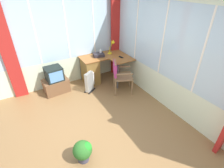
{
  "coord_description": "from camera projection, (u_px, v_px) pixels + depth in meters",
  "views": [
    {
      "loc": [
        -0.84,
        -2.12,
        2.66
      ],
      "look_at": [
        0.73,
        0.61,
        0.73
      ],
      "focal_mm": 27.28,
      "sensor_mm": 36.0,
      "label": 1
    }
  ],
  "objects": [
    {
      "name": "paper_tray",
      "position": [
        99.0,
        55.0,
        4.89
      ],
      "size": [
        0.33,
        0.28,
        0.09
      ],
      "primitive_type": "cube",
      "rotation": [
        0.0,
        0.0,
        -0.17
      ],
      "color": "#2B272D",
      "rests_on": "desk"
    },
    {
      "name": "ground",
      "position": [
        95.0,
        141.0,
        3.34
      ],
      "size": [
        4.87,
        5.78,
        0.06
      ],
      "primitive_type": "cube",
      "color": "olive"
    },
    {
      "name": "east_window_panel",
      "position": [
        179.0,
        60.0,
        3.5
      ],
      "size": [
        0.07,
        4.78,
        2.51
      ],
      "color": "silver",
      "rests_on": "ground"
    },
    {
      "name": "curtain_corner",
      "position": [
        116.0,
        36.0,
        5.16
      ],
      "size": [
        0.31,
        0.1,
        2.41
      ],
      "primitive_type": "cube",
      "rotation": [
        0.0,
        0.0,
        -0.09
      ],
      "color": "#B22420",
      "rests_on": "ground"
    },
    {
      "name": "curtain_north_left",
      "position": [
        8.0,
        53.0,
        3.96
      ],
      "size": [
        0.31,
        0.09,
        2.41
      ],
      "primitive_type": "cube",
      "rotation": [
        0.0,
        0.0,
        -0.06
      ],
      "color": "#B22420",
      "rests_on": "ground"
    },
    {
      "name": "desk_lamp",
      "position": [
        113.0,
        45.0,
        4.96
      ],
      "size": [
        0.23,
        0.19,
        0.4
      ],
      "color": "yellow",
      "rests_on": "desk"
    },
    {
      "name": "tv_on_stand",
      "position": [
        55.0,
        81.0,
        4.58
      ],
      "size": [
        0.67,
        0.49,
        0.74
      ],
      "color": "brown",
      "rests_on": "ground"
    },
    {
      "name": "space_heater",
      "position": [
        90.0,
        82.0,
        4.64
      ],
      "size": [
        0.36,
        0.31,
        0.57
      ],
      "color": "silver",
      "rests_on": "ground"
    },
    {
      "name": "potted_plant",
      "position": [
        83.0,
        151.0,
        2.83
      ],
      "size": [
        0.32,
        0.32,
        0.41
      ],
      "color": "#403F51",
      "rests_on": "ground"
    },
    {
      "name": "wooden_armchair",
      "position": [
        119.0,
        73.0,
        4.47
      ],
      "size": [
        0.64,
        0.64,
        0.89
      ],
      "color": "olive",
      "rests_on": "ground"
    },
    {
      "name": "north_window_panel",
      "position": [
        53.0,
        43.0,
        4.45
      ],
      "size": [
        3.87,
        0.07,
        2.51
      ],
      "color": "silver",
      "rests_on": "ground"
    },
    {
      "name": "tv_remote",
      "position": [
        121.0,
        57.0,
        4.83
      ],
      "size": [
        0.07,
        0.16,
        0.02
      ],
      "primitive_type": "cube",
      "rotation": [
        0.0,
        0.0,
        0.2
      ],
      "color": "black",
      "rests_on": "desk"
    },
    {
      "name": "desk",
      "position": [
        93.0,
        69.0,
        4.99
      ],
      "size": [
        1.32,
        1.05,
        0.77
      ],
      "color": "#975D2B",
      "rests_on": "ground"
    },
    {
      "name": "spray_bottle",
      "position": [
        101.0,
        52.0,
        4.9
      ],
      "size": [
        0.06,
        0.06,
        0.22
      ],
      "color": "silver",
      "rests_on": "desk"
    }
  ]
}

